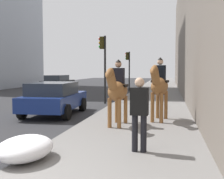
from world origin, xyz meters
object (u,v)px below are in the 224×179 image
Objects in this scene: pedestrian_greeting at (139,109)px; traffic_light_far_curb at (128,65)px; car_mid_lane at (58,82)px; mounted_horse_far at (159,85)px; traffic_light_near_curb at (104,58)px; car_near_lane at (54,98)px; mounted_horse_near at (117,90)px.

traffic_light_far_curb reaches higher than pedestrian_greeting.
car_mid_lane is (19.61, 10.06, -0.34)m from pedestrian_greeting.
mounted_horse_far is at bearing -2.40° from pedestrian_greeting.
car_near_lane is at bearing 164.80° from traffic_light_near_curb.
mounted_horse_near reaches higher than car_near_lane.
mounted_horse_far reaches higher than car_mid_lane.
traffic_light_near_curb is at bearing -17.94° from car_near_lane.
car_near_lane is (1.14, 4.57, -0.66)m from mounted_horse_far.
mounted_horse_far is 4.75m from car_near_lane.
mounted_horse_far is at bearing -106.74° from car_near_lane.
traffic_light_far_curb is (15.25, 3.31, 1.02)m from mounted_horse_far.
traffic_light_far_curb reaches higher than car_near_lane.
car_mid_lane is 1.14× the size of traffic_light_near_curb.
car_near_lane is 1.03× the size of traffic_light_near_curb.
traffic_light_far_curb reaches higher than mounted_horse_near.
pedestrian_greeting is 0.43× the size of traffic_light_near_curb.
traffic_light_near_curb is (9.53, 3.06, 1.54)m from pedestrian_greeting.
traffic_light_far_curb is at bearing -168.71° from mounted_horse_near.
car_near_lane and car_mid_lane have the same top height.
car_near_lane is at bearing -94.54° from mounted_horse_far.
mounted_horse_near is 0.56× the size of traffic_light_near_curb.
pedestrian_greeting is at bearing -143.12° from car_near_lane.
traffic_light_far_curb reaches higher than mounted_horse_far.
traffic_light_near_curb is at bearing -158.66° from mounted_horse_near.
car_mid_lane is at bearing 34.79° from traffic_light_near_curb.
mounted_horse_far is 1.37× the size of pedestrian_greeting.
mounted_horse_far is 15.64m from traffic_light_far_curb.
mounted_horse_far reaches higher than car_near_lane.
traffic_light_near_curb reaches higher than traffic_light_far_curb.
car_near_lane is 1.12× the size of traffic_light_far_curb.
car_near_lane is 14.27m from traffic_light_far_curb.
mounted_horse_near is at bearing -163.12° from traffic_light_near_curb.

